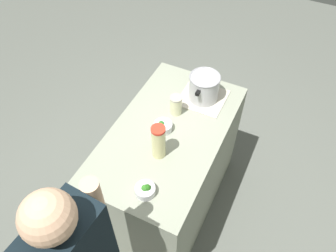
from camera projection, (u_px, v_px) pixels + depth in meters
The scene contains 8 objects.
ground_plane at pixel (168, 200), 2.94m from camera, with size 8.00×8.00×0.00m, color slate.
counter_slab at pixel (168, 170), 2.59m from camera, with size 1.25×0.71×0.94m, color gray.
dish_cloth at pixel (203, 98), 2.43m from camera, with size 0.30×0.32×0.01m, color beige.
cooking_pot at pixel (204, 87), 2.35m from camera, with size 0.28×0.22×0.20m.
lemonade_pitcher at pixel (159, 142), 2.02m from camera, with size 0.09×0.09×0.24m.
mason_jar at pixel (176, 105), 2.29m from camera, with size 0.09×0.09×0.15m.
broccoli_bowl_front at pixel (145, 190), 1.91m from camera, with size 0.12×0.12×0.08m.
broccoli_bowl_center at pixel (163, 126), 2.22m from camera, with size 0.12×0.12×0.07m.
Camera 1 is at (1.29, 0.62, 2.65)m, focal length 36.22 mm.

